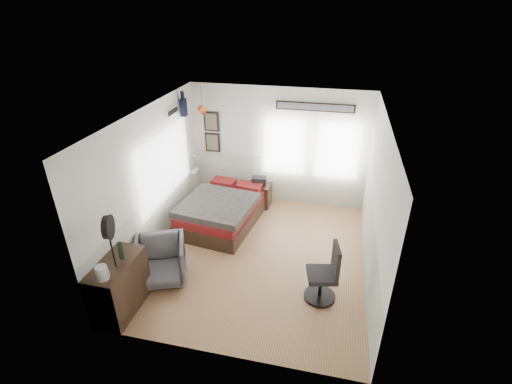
{
  "coord_description": "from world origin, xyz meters",
  "views": [
    {
      "loc": [
        1.24,
        -5.51,
        4.36
      ],
      "look_at": [
        -0.1,
        0.4,
        1.15
      ],
      "focal_mm": 26.0,
      "sensor_mm": 36.0,
      "label": 1
    }
  ],
  "objects_px": {
    "dresser": "(120,286)",
    "nightstand": "(259,195)",
    "task_chair": "(325,278)",
    "armchair": "(161,261)",
    "bed": "(222,211)"
  },
  "relations": [
    {
      "from": "nightstand",
      "to": "dresser",
      "type": "bearing_deg",
      "value": -106.68
    },
    {
      "from": "dresser",
      "to": "task_chair",
      "type": "bearing_deg",
      "value": 17.09
    },
    {
      "from": "dresser",
      "to": "task_chair",
      "type": "relative_size",
      "value": 0.98
    },
    {
      "from": "armchair",
      "to": "task_chair",
      "type": "relative_size",
      "value": 0.81
    },
    {
      "from": "dresser",
      "to": "bed",
      "type": "bearing_deg",
      "value": 74.25
    },
    {
      "from": "dresser",
      "to": "armchair",
      "type": "relative_size",
      "value": 1.2
    },
    {
      "from": "dresser",
      "to": "task_chair",
      "type": "xyz_separation_m",
      "value": [
        3.04,
        0.94,
        -0.03
      ]
    },
    {
      "from": "bed",
      "to": "armchair",
      "type": "xyz_separation_m",
      "value": [
        -0.48,
        -1.94,
        0.07
      ]
    },
    {
      "from": "dresser",
      "to": "nightstand",
      "type": "xyz_separation_m",
      "value": [
        1.37,
        3.68,
        -0.19
      ]
    },
    {
      "from": "bed",
      "to": "dresser",
      "type": "relative_size",
      "value": 2.11
    },
    {
      "from": "dresser",
      "to": "nightstand",
      "type": "distance_m",
      "value": 3.93
    },
    {
      "from": "dresser",
      "to": "task_chair",
      "type": "distance_m",
      "value": 3.18
    },
    {
      "from": "dresser",
      "to": "nightstand",
      "type": "relative_size",
      "value": 1.89
    },
    {
      "from": "bed",
      "to": "nightstand",
      "type": "height_order",
      "value": "bed"
    },
    {
      "from": "nightstand",
      "to": "task_chair",
      "type": "xyz_separation_m",
      "value": [
        1.67,
        -2.75,
        0.15
      ]
    }
  ]
}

